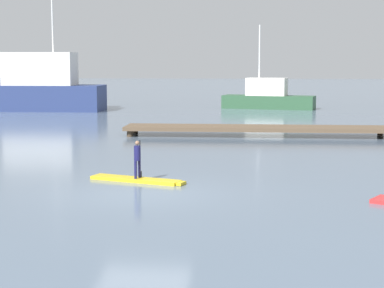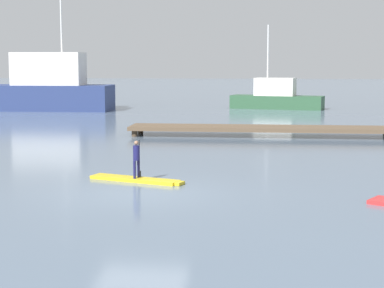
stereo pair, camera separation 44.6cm
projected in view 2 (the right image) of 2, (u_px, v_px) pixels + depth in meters
ground_plane at (141, 194)px, 17.69m from camera, size 240.00×240.00×0.00m
paddleboard_near at (137, 180)px, 19.54m from camera, size 3.01×1.47×0.10m
paddler_child_solo at (137, 157)px, 19.47m from camera, size 0.25×0.38×1.13m
fishing_boat_white_large at (39, 89)px, 47.91m from camera, size 11.25×3.64×10.40m
motor_boat_small_navy at (276, 97)px, 49.37m from camera, size 7.19×3.47×6.32m
floating_dock at (261, 128)px, 31.29m from camera, size 12.67×2.11×0.47m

